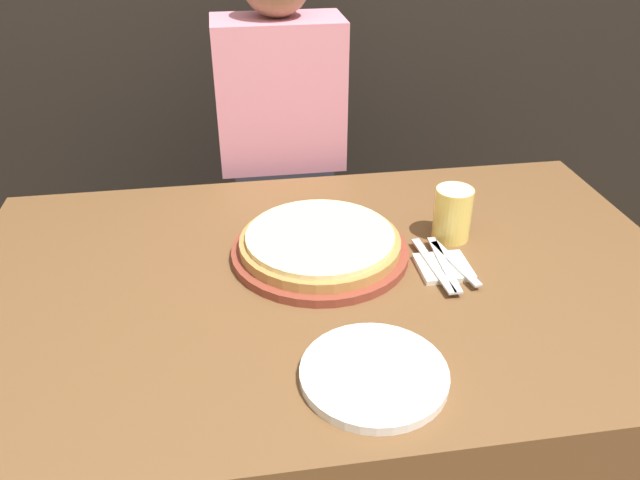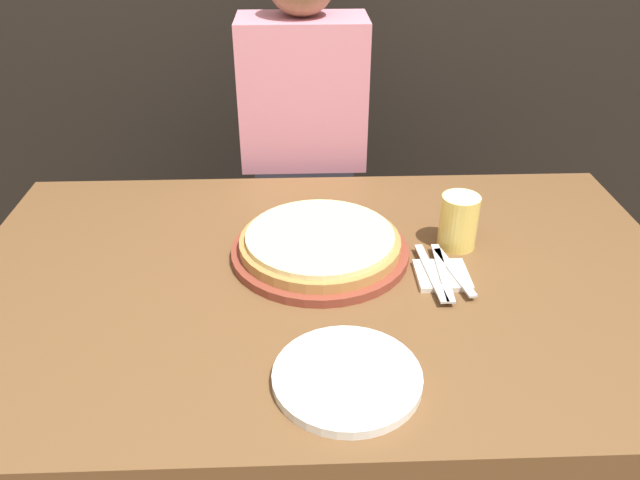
# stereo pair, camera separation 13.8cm
# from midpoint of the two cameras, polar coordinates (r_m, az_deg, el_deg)

# --- Properties ---
(dining_table) EXTENTS (1.56, 0.98, 0.72)m
(dining_table) POSITION_cam_midpoint_polar(r_m,az_deg,el_deg) (1.56, -1.91, -14.24)
(dining_table) COLOR brown
(dining_table) RESTS_ON ground_plane
(pizza_on_board) EXTENTS (0.40, 0.40, 0.06)m
(pizza_on_board) POSITION_cam_midpoint_polar(r_m,az_deg,el_deg) (1.38, -2.85, -0.58)
(pizza_on_board) COLOR brown
(pizza_on_board) RESTS_ON dining_table
(beer_glass) EXTENTS (0.09, 0.09, 0.13)m
(beer_glass) POSITION_cam_midpoint_polar(r_m,az_deg,el_deg) (1.45, 9.40, 2.49)
(beer_glass) COLOR #E5C65B
(beer_glass) RESTS_ON dining_table
(dinner_plate) EXTENTS (0.26, 0.26, 0.02)m
(dinner_plate) POSITION_cam_midpoint_polar(r_m,az_deg,el_deg) (1.08, 1.26, -12.30)
(dinner_plate) COLOR white
(dinner_plate) RESTS_ON dining_table
(napkin_stack) EXTENTS (0.11, 0.11, 0.01)m
(napkin_stack) POSITION_cam_midpoint_polar(r_m,az_deg,el_deg) (1.36, 8.42, -2.56)
(napkin_stack) COLOR silver
(napkin_stack) RESTS_ON dining_table
(fork) EXTENTS (0.03, 0.22, 0.00)m
(fork) POSITION_cam_midpoint_polar(r_m,az_deg,el_deg) (1.35, 7.43, -2.36)
(fork) COLOR silver
(fork) RESTS_ON napkin_stack
(dinner_knife) EXTENTS (0.03, 0.22, 0.00)m
(dinner_knife) POSITION_cam_midpoint_polar(r_m,az_deg,el_deg) (1.36, 8.45, -2.26)
(dinner_knife) COLOR silver
(dinner_knife) RESTS_ON napkin_stack
(spoon) EXTENTS (0.06, 0.18, 0.00)m
(spoon) POSITION_cam_midpoint_polar(r_m,az_deg,el_deg) (1.36, 9.46, -2.17)
(spoon) COLOR silver
(spoon) RESTS_ON napkin_stack
(diner_person) EXTENTS (0.36, 0.20, 1.30)m
(diner_person) POSITION_cam_midpoint_polar(r_m,az_deg,el_deg) (1.94, -5.50, 5.65)
(diner_person) COLOR #33333D
(diner_person) RESTS_ON ground_plane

